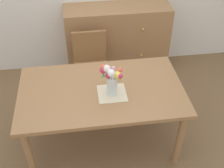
% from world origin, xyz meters
% --- Properties ---
extents(ground_plane, '(12.00, 12.00, 0.00)m').
position_xyz_m(ground_plane, '(0.00, 0.00, 0.00)').
color(ground_plane, brown).
extents(dining_table, '(1.62, 0.95, 0.76)m').
position_xyz_m(dining_table, '(0.00, 0.00, 0.67)').
color(dining_table, '#9E7047').
rests_on(dining_table, ground_plane).
extents(chair_far, '(0.42, 0.42, 0.90)m').
position_xyz_m(chair_far, '(-0.05, 0.82, 0.52)').
color(chair_far, olive).
rests_on(chair_far, ground_plane).
extents(dresser, '(1.40, 0.47, 1.00)m').
position_xyz_m(dresser, '(0.36, 1.33, 0.50)').
color(dresser, '#9E7047').
rests_on(dresser, ground_plane).
extents(placemat, '(0.27, 0.27, 0.01)m').
position_xyz_m(placemat, '(0.10, -0.07, 0.76)').
color(placemat, beige).
rests_on(placemat, dining_table).
extents(flower_vase, '(0.21, 0.16, 0.33)m').
position_xyz_m(flower_vase, '(0.09, -0.08, 0.95)').
color(flower_vase, silver).
rests_on(flower_vase, placemat).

